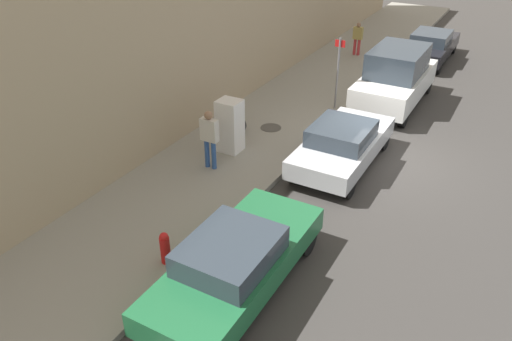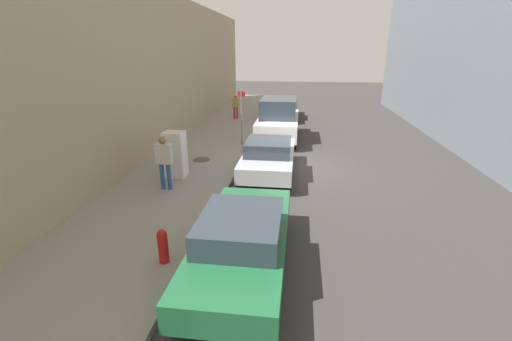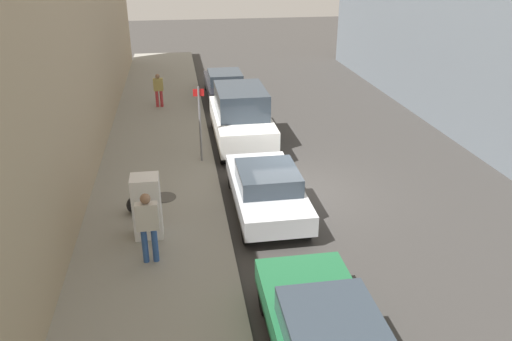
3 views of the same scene
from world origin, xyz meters
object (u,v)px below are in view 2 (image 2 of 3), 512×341
at_px(fire_hydrant, 163,245).
at_px(parked_sedan_green, 242,240).
at_px(pedestrian_walking_far, 236,105).
at_px(parked_sedan_silver, 269,156).
at_px(discarded_refrigerator, 175,154).
at_px(pedestrian_standing_near, 164,159).
at_px(parked_van_white, 278,119).
at_px(parked_sedan_dark, 284,108).
at_px(trash_bag, 177,159).
at_px(street_sign_post, 242,115).

xyz_separation_m(fire_hydrant, parked_sedan_green, (1.69, 0.17, 0.17)).
distance_m(fire_hydrant, pedestrian_walking_far, 16.56).
bearing_deg(pedestrian_walking_far, parked_sedan_silver, 68.71).
relative_size(discarded_refrigerator, parked_sedan_silver, 0.38).
height_order(discarded_refrigerator, pedestrian_standing_near, pedestrian_standing_near).
bearing_deg(parked_van_white, parked_sedan_silver, -90.00).
height_order(fire_hydrant, parked_sedan_dark, parked_sedan_dark).
height_order(discarded_refrigerator, trash_bag, discarded_refrigerator).
xyz_separation_m(discarded_refrigerator, parked_sedan_green, (3.25, -5.01, -0.25)).
bearing_deg(pedestrian_walking_far, trash_bag, 48.67).
xyz_separation_m(parked_sedan_silver, parked_van_white, (0.00, 5.46, 0.36)).
distance_m(trash_bag, parked_sedan_green, 7.26).
height_order(parked_sedan_green, parked_sedan_silver, parked_sedan_green).
xyz_separation_m(pedestrian_walking_far, pedestrian_standing_near, (-0.01, -12.51, 0.18)).
xyz_separation_m(parked_sedan_silver, parked_sedan_dark, (0.00, 11.58, 0.01)).
relative_size(parked_sedan_green, parked_sedan_dark, 1.01).
xyz_separation_m(street_sign_post, parked_sedan_green, (1.63, -9.67, -0.89)).
distance_m(street_sign_post, parked_sedan_green, 9.85).
bearing_deg(parked_sedan_silver, parked_van_white, 90.00).
relative_size(trash_bag, pedestrian_walking_far, 0.32).
xyz_separation_m(street_sign_post, parked_van_white, (1.63, 1.86, -0.54)).
bearing_deg(parked_sedan_green, pedestrian_standing_near, 129.81).
height_order(discarded_refrigerator, fire_hydrant, discarded_refrigerator).
distance_m(parked_sedan_green, parked_van_white, 11.53).
bearing_deg(parked_sedan_silver, fire_hydrant, -105.17).
bearing_deg(trash_bag, parked_van_white, 55.16).
bearing_deg(street_sign_post, pedestrian_walking_far, 102.95).
distance_m(trash_bag, parked_van_white, 6.46).
relative_size(trash_bag, parked_sedan_silver, 0.11).
height_order(discarded_refrigerator, parked_sedan_silver, discarded_refrigerator).
distance_m(parked_sedan_silver, parked_van_white, 5.47).
distance_m(street_sign_post, pedestrian_standing_near, 6.08).
distance_m(parked_sedan_green, parked_sedan_dark, 17.65).
bearing_deg(trash_bag, street_sign_post, 59.18).
height_order(fire_hydrant, pedestrian_walking_far, pedestrian_walking_far).
bearing_deg(pedestrian_walking_far, parked_van_white, 84.99).
height_order(trash_bag, parked_sedan_dark, parked_sedan_dark).
height_order(pedestrian_walking_far, parked_sedan_silver, pedestrian_walking_far).
height_order(fire_hydrant, parked_sedan_green, parked_sedan_green).
bearing_deg(street_sign_post, parked_sedan_silver, -65.64).
bearing_deg(parked_sedan_green, fire_hydrant, -174.33).
distance_m(trash_bag, pedestrian_standing_near, 2.63).
xyz_separation_m(pedestrian_walking_far, parked_van_white, (3.16, -4.79, 0.06)).
bearing_deg(parked_sedan_silver, parked_sedan_green, -90.00).
xyz_separation_m(trash_bag, parked_sedan_dark, (3.67, 11.39, 0.32)).
distance_m(pedestrian_walking_far, parked_van_white, 5.74).
bearing_deg(parked_sedan_dark, fire_hydrant, -95.42).
bearing_deg(parked_van_white, trash_bag, -124.84).
bearing_deg(street_sign_post, parked_sedan_green, -80.43).
bearing_deg(trash_bag, pedestrian_walking_far, 87.09).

